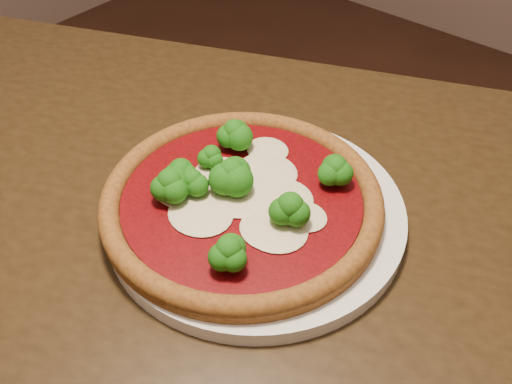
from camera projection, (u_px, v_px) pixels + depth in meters
The scene contains 3 objects.
dining_table at pixel (203, 287), 0.70m from camera, with size 1.43×1.21×0.75m.
plate at pixel (256, 212), 0.64m from camera, with size 0.33×0.33×0.02m, color white.
pizza at pixel (241, 197), 0.62m from camera, with size 0.31×0.31×0.06m.
Camera 1 is at (0.25, -0.33, 1.21)m, focal length 40.00 mm.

